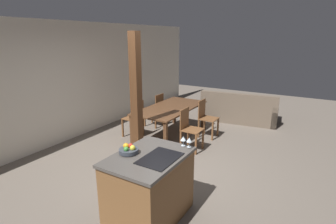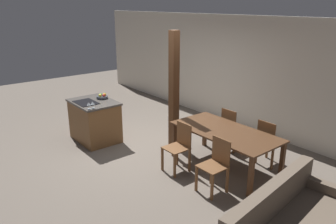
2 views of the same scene
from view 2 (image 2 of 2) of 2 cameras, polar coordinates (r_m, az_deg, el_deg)
ground_plane at (r=7.04m, az=-4.37°, el=-6.47°), size 16.00×16.00×0.00m
wall_back at (r=8.39m, az=11.04°, el=7.06°), size 11.20×0.08×2.70m
kitchen_island at (r=7.51m, az=-12.63°, el=-1.47°), size 1.11×0.83×0.92m
fruit_bowl at (r=7.53m, az=-11.40°, el=2.68°), size 0.25×0.25×0.11m
wine_glass_near at (r=6.79m, az=-13.66°, el=1.34°), size 0.08×0.08×0.14m
wine_glass_middle at (r=6.82m, az=-12.98°, el=1.48°), size 0.08×0.08×0.14m
dining_table at (r=6.12m, az=9.92°, el=-3.95°), size 2.02×1.00×0.74m
dining_chair_near_left at (r=6.00m, az=1.91°, el=-5.95°), size 0.40×0.40×0.90m
dining_chair_near_right at (r=5.42m, az=8.26°, el=-8.98°), size 0.40×0.40×0.90m
dining_chair_far_left at (r=6.97m, az=11.03°, el=-2.73°), size 0.40×0.40×0.90m
dining_chair_far_right at (r=6.48m, az=17.15°, el=-4.92°), size 0.40×0.40×0.90m
timber_post at (r=6.83m, az=1.03°, el=3.78°), size 0.16×0.16×2.46m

